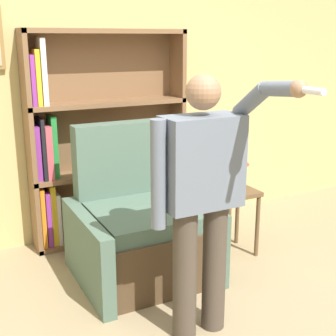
{
  "coord_description": "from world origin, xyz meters",
  "views": [
    {
      "loc": [
        -1.47,
        -2.09,
        1.82
      ],
      "look_at": [
        -0.11,
        0.58,
        0.99
      ],
      "focal_mm": 50.0,
      "sensor_mm": 36.0,
      "label": 1
    }
  ],
  "objects_px": {
    "bookcase": "(93,142)",
    "side_table": "(234,204)",
    "armchair": "(139,230)",
    "person_standing": "(202,192)",
    "table_lamp": "(236,160)"
  },
  "relations": [
    {
      "from": "bookcase",
      "to": "person_standing",
      "type": "bearing_deg",
      "value": -86.3
    },
    {
      "from": "table_lamp",
      "to": "person_standing",
      "type": "bearing_deg",
      "value": -134.5
    },
    {
      "from": "person_standing",
      "to": "table_lamp",
      "type": "bearing_deg",
      "value": 45.5
    },
    {
      "from": "side_table",
      "to": "bookcase",
      "type": "bearing_deg",
      "value": 138.38
    },
    {
      "from": "person_standing",
      "to": "armchair",
      "type": "bearing_deg",
      "value": 91.67
    },
    {
      "from": "person_standing",
      "to": "table_lamp",
      "type": "height_order",
      "value": "person_standing"
    },
    {
      "from": "armchair",
      "to": "table_lamp",
      "type": "height_order",
      "value": "armchair"
    },
    {
      "from": "armchair",
      "to": "side_table",
      "type": "bearing_deg",
      "value": -2.5
    },
    {
      "from": "bookcase",
      "to": "table_lamp",
      "type": "height_order",
      "value": "bookcase"
    },
    {
      "from": "bookcase",
      "to": "side_table",
      "type": "distance_m",
      "value": 1.37
    },
    {
      "from": "bookcase",
      "to": "armchair",
      "type": "xyz_separation_m",
      "value": [
        0.08,
        -0.81,
        -0.56
      ]
    },
    {
      "from": "bookcase",
      "to": "person_standing",
      "type": "distance_m",
      "value": 1.72
    },
    {
      "from": "armchair",
      "to": "side_table",
      "type": "distance_m",
      "value": 0.88
    },
    {
      "from": "armchair",
      "to": "table_lamp",
      "type": "xyz_separation_m",
      "value": [
        0.87,
        -0.04,
        0.48
      ]
    },
    {
      "from": "armchair",
      "to": "person_standing",
      "type": "bearing_deg",
      "value": -88.33
    }
  ]
}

